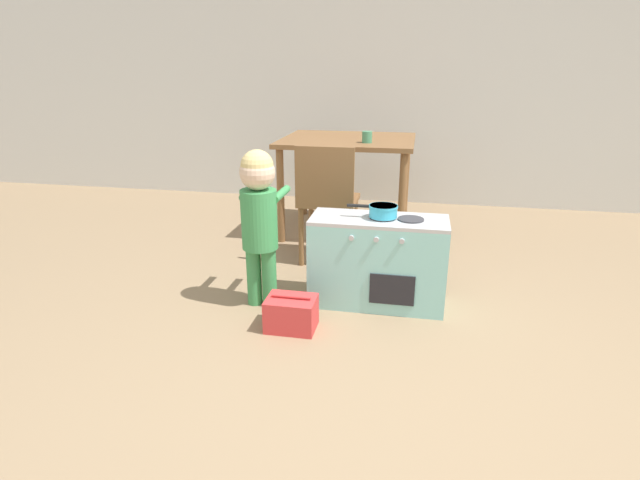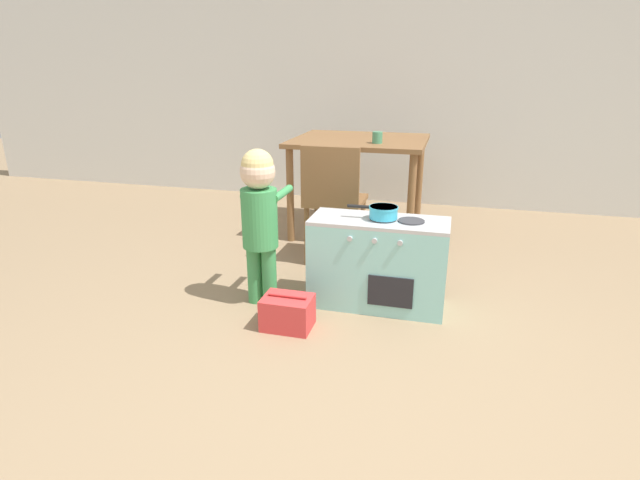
# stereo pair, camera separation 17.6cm
# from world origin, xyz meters

# --- Properties ---
(ground_plane) EXTENTS (16.00, 16.00, 0.00)m
(ground_plane) POSITION_xyz_m (0.00, 0.00, 0.00)
(ground_plane) COLOR #8E7556
(wall_back) EXTENTS (10.00, 0.06, 2.60)m
(wall_back) POSITION_xyz_m (0.00, 3.40, 1.30)
(wall_back) COLOR silver
(wall_back) RESTS_ON ground_plane
(play_kitchen) EXTENTS (0.76, 0.32, 0.52)m
(play_kitchen) POSITION_xyz_m (0.00, 1.04, 0.26)
(play_kitchen) COLOR #8CD1CC
(play_kitchen) RESTS_ON ground_plane
(toy_pot) EXTENTS (0.28, 0.16, 0.07)m
(toy_pot) POSITION_xyz_m (0.02, 1.04, 0.56)
(toy_pot) COLOR #38B2D6
(toy_pot) RESTS_ON play_kitchen
(child_figure) EXTENTS (0.22, 0.36, 0.89)m
(child_figure) POSITION_xyz_m (-0.64, 0.89, 0.57)
(child_figure) COLOR #3D9351
(child_figure) RESTS_ON ground_plane
(toy_basket) EXTENTS (0.26, 0.19, 0.19)m
(toy_basket) POSITION_xyz_m (-0.41, 0.65, 0.09)
(toy_basket) COLOR #D13838
(toy_basket) RESTS_ON ground_plane
(dining_table) EXTENTS (1.04, 0.90, 0.76)m
(dining_table) POSITION_xyz_m (-0.37, 2.36, 0.66)
(dining_table) COLOR brown
(dining_table) RESTS_ON ground_plane
(dining_chair_near) EXTENTS (0.39, 0.39, 0.83)m
(dining_chair_near) POSITION_xyz_m (-0.40, 1.61, 0.45)
(dining_chair_near) COLOR brown
(dining_chair_near) RESTS_ON ground_plane
(cup_on_table) EXTENTS (0.07, 0.07, 0.08)m
(cup_on_table) POSITION_xyz_m (-0.19, 2.14, 0.81)
(cup_on_table) COLOR #478E66
(cup_on_table) RESTS_ON dining_table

